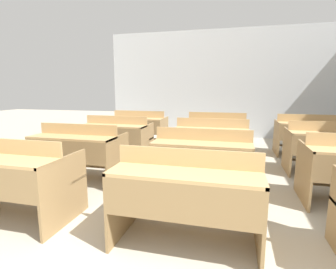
# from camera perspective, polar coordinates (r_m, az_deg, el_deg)

# --- Properties ---
(wall_back) EXTENTS (6.97, 0.06, 3.14)m
(wall_back) POSITION_cam_1_polar(r_m,az_deg,el_deg) (8.05, 11.93, 10.68)
(wall_back) COLOR silver
(wall_back) RESTS_ON ground_plane
(bench_front_left) EXTENTS (1.30, 0.78, 0.89)m
(bench_front_left) POSITION_cam_1_polar(r_m,az_deg,el_deg) (3.33, -31.04, -7.78)
(bench_front_left) COLOR #93744A
(bench_front_left) RESTS_ON ground_plane
(bench_front_center) EXTENTS (1.30, 0.78, 0.89)m
(bench_front_center) POSITION_cam_1_polar(r_m,az_deg,el_deg) (2.43, 4.14, -12.61)
(bench_front_center) COLOR olive
(bench_front_center) RESTS_ON ground_plane
(bench_second_left) EXTENTS (1.30, 0.78, 0.89)m
(bench_second_left) POSITION_cam_1_polar(r_m,az_deg,el_deg) (4.28, -18.90, -3.25)
(bench_second_left) COLOR olive
(bench_second_left) RESTS_ON ground_plane
(bench_second_center) EXTENTS (1.30, 0.78, 0.89)m
(bench_second_center) POSITION_cam_1_polar(r_m,az_deg,el_deg) (3.62, 7.48, -5.14)
(bench_second_center) COLOR #93744A
(bench_second_center) RESTS_ON ground_plane
(bench_third_left) EXTENTS (1.30, 0.78, 0.89)m
(bench_third_left) POSITION_cam_1_polar(r_m,az_deg,el_deg) (5.37, -11.15, -0.33)
(bench_third_left) COLOR #96784E
(bench_third_left) RESTS_ON ground_plane
(bench_third_center) EXTENTS (1.30, 0.78, 0.89)m
(bench_third_center) POSITION_cam_1_polar(r_m,az_deg,el_deg) (4.86, 9.42, -1.33)
(bench_third_center) COLOR #9A7C52
(bench_third_center) RESTS_ON ground_plane
(bench_third_right) EXTENTS (1.30, 0.78, 0.89)m
(bench_third_right) POSITION_cam_1_polar(r_m,az_deg,el_deg) (5.09, 31.73, -2.18)
(bench_third_right) COLOR #97794E
(bench_third_right) RESTS_ON ground_plane
(bench_back_left) EXTENTS (1.30, 0.78, 0.89)m
(bench_back_left) POSITION_cam_1_polar(r_m,az_deg,el_deg) (6.56, -6.38, 1.60)
(bench_back_left) COLOR #96784E
(bench_back_left) RESTS_ON ground_plane
(bench_back_center) EXTENTS (1.30, 0.78, 0.89)m
(bench_back_center) POSITION_cam_1_polar(r_m,az_deg,el_deg) (6.14, 10.50, 0.94)
(bench_back_center) COLOR olive
(bench_back_center) RESTS_ON ground_plane
(bench_back_right) EXTENTS (1.30, 0.78, 0.89)m
(bench_back_right) POSITION_cam_1_polar(r_m,az_deg,el_deg) (6.31, 28.38, 0.16)
(bench_back_right) COLOR #94754B
(bench_back_right) RESTS_ON ground_plane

